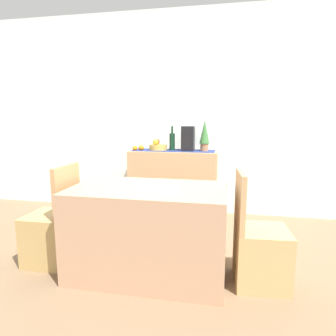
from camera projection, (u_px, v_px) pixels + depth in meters
ground_plane at (165, 244)px, 3.08m from camera, size 6.40×6.40×0.02m
room_wall_rear at (182, 114)px, 3.99m from camera, size 6.40×0.06×2.70m
sideboard_console at (173, 183)px, 3.91m from camera, size 1.14×0.42×0.88m
table_runner at (173, 150)px, 3.83m from camera, size 1.07×0.32×0.01m
fruit_bowl at (158, 147)px, 3.86m from camera, size 0.24×0.24×0.07m
apple_right at (157, 142)px, 3.86m from camera, size 0.07×0.07×0.07m
apple_rear at (157, 141)px, 3.93m from camera, size 0.07×0.07×0.07m
apple_upper at (156, 142)px, 3.78m from camera, size 0.08×0.08×0.08m
wine_bottle at (172, 141)px, 3.82m from camera, size 0.07×0.07×0.32m
coffee_maker at (188, 139)px, 3.77m from camera, size 0.16×0.18×0.32m
potted_plant at (205, 135)px, 3.72m from camera, size 0.12×0.12×0.40m
orange_loose_near_bowl at (141, 148)px, 3.84m from camera, size 0.07×0.07×0.07m
orange_loose_mid at (135, 148)px, 3.83m from camera, size 0.06×0.06×0.06m
dining_table at (149, 230)px, 2.46m from camera, size 1.27×0.74×0.74m
open_book at (157, 188)px, 2.34m from camera, size 0.31×0.26×0.02m
chair_near_window at (53, 234)px, 2.65m from camera, size 0.40×0.40×0.90m
chair_by_corner at (259, 251)px, 2.30m from camera, size 0.43×0.43×0.90m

